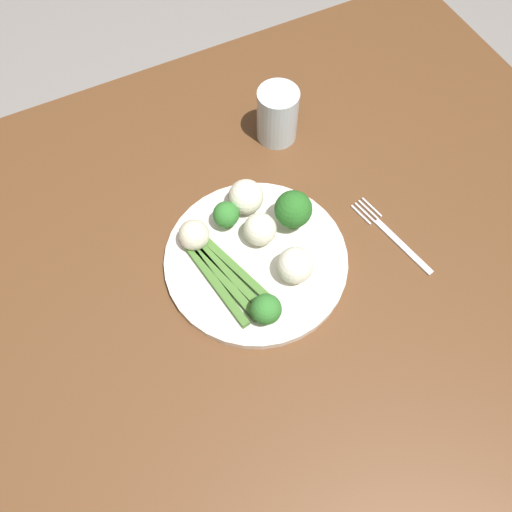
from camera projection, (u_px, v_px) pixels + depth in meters
name	position (u px, v px, depth m)	size (l,w,h in m)	color
ground_plane	(247.00, 405.00, 1.42)	(6.00, 6.00, 0.02)	gray
dining_table	(240.00, 321.00, 0.84)	(1.36, 1.02, 0.73)	brown
plate	(256.00, 260.00, 0.78)	(0.28, 0.28, 0.01)	silver
asparagus_bundle	(227.00, 277.00, 0.75)	(0.08, 0.16, 0.01)	#47752D
broccoli_back_right	(293.00, 210.00, 0.77)	(0.06, 0.06, 0.07)	#568E33
broccoli_front_left	(266.00, 309.00, 0.70)	(0.04, 0.04, 0.05)	#609E3D
broccoli_outer_edge	(226.00, 215.00, 0.78)	(0.04, 0.04, 0.05)	#609E3D
cauliflower_left	(194.00, 235.00, 0.77)	(0.05, 0.05, 0.05)	beige
cauliflower_front	(295.00, 265.00, 0.74)	(0.05, 0.05, 0.05)	white
cauliflower_near_fork	(260.00, 229.00, 0.77)	(0.05, 0.05, 0.05)	silver
cauliflower_right	(246.00, 197.00, 0.80)	(0.06, 0.06, 0.06)	silver
fork	(391.00, 235.00, 0.81)	(0.05, 0.17, 0.00)	silver
water_glass	(277.00, 115.00, 0.87)	(0.07, 0.07, 0.10)	silver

